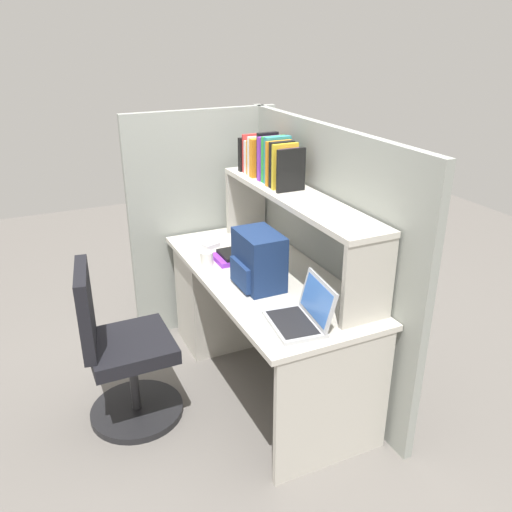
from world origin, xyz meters
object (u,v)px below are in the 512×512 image
computer_mouse (211,246)px  paper_cup (207,259)px  laptop (303,315)px  backpack (258,260)px  office_chair (121,357)px

computer_mouse → paper_cup: paper_cup is taller
computer_mouse → paper_cup: (0.24, -0.12, 0.03)m
laptop → backpack: bearing=-178.3°
laptop → computer_mouse: size_ratio=3.25×
laptop → office_chair: (-0.61, -0.77, -0.39)m
computer_mouse → office_chair: (0.47, -0.71, -0.35)m
backpack → office_chair: backpack is taller
paper_cup → computer_mouse: bearing=154.1°
office_chair → computer_mouse: bearing=-47.4°
computer_mouse → paper_cup: size_ratio=1.26×
paper_cup → office_chair: 0.74m
backpack → computer_mouse: bearing=-175.8°
paper_cup → office_chair: (0.23, -0.59, -0.38)m
laptop → computer_mouse: bearing=-176.9°
paper_cup → laptop: bearing=11.7°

